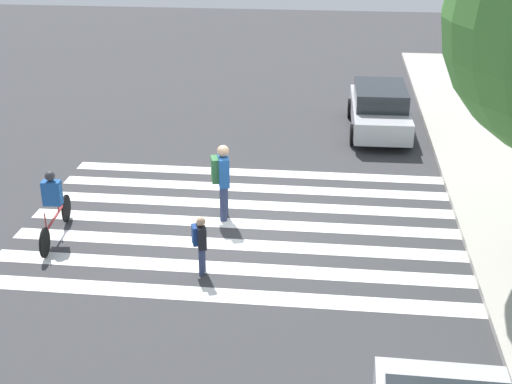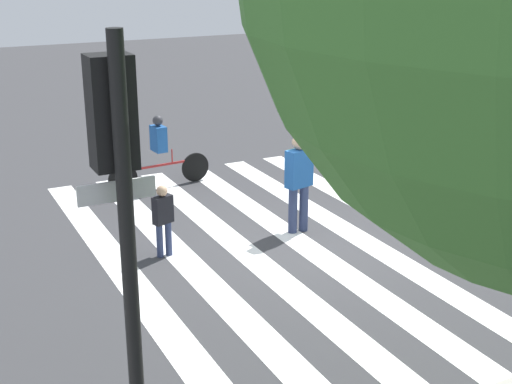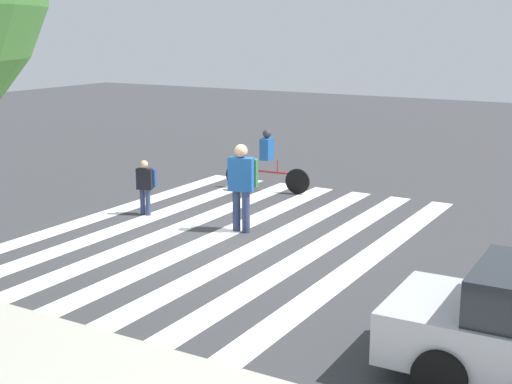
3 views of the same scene
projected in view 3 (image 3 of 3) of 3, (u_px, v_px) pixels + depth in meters
ground_plane at (221, 235)px, 14.58m from camera, size 60.00×60.00×0.00m
crosswalk_stripes at (221, 235)px, 14.57m from camera, size 6.83×10.00×0.01m
pedestrian_adult_tall_backpack at (243, 181)px, 14.61m from camera, size 0.55×0.51×1.84m
pedestrian_child_with_backpack at (146, 183)px, 15.99m from camera, size 0.38×0.37×1.26m
cyclist_near_curb at (267, 158)px, 18.32m from camera, size 2.36×0.42×1.61m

